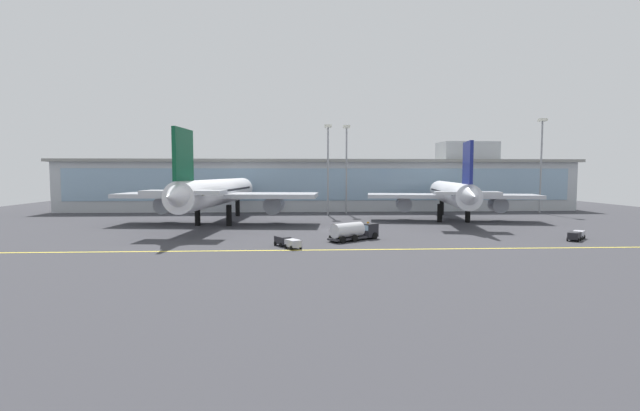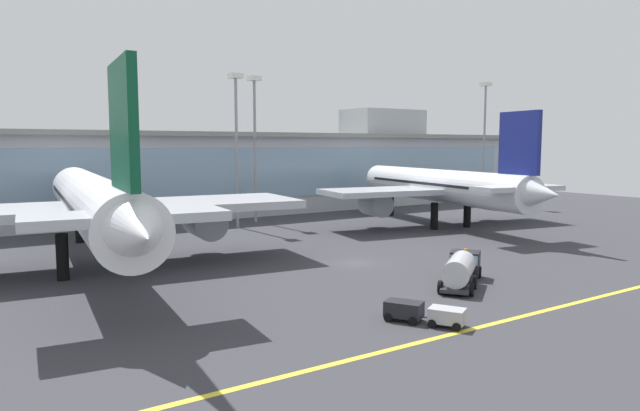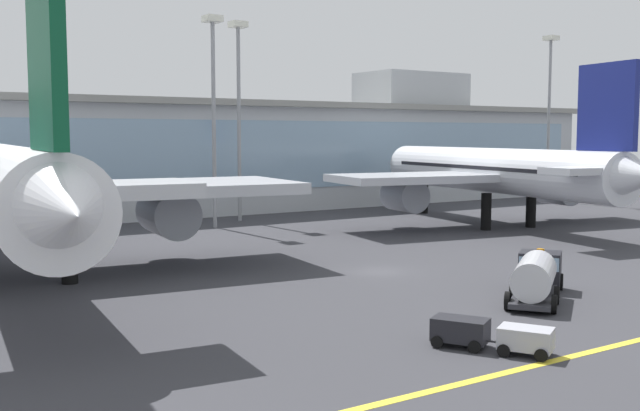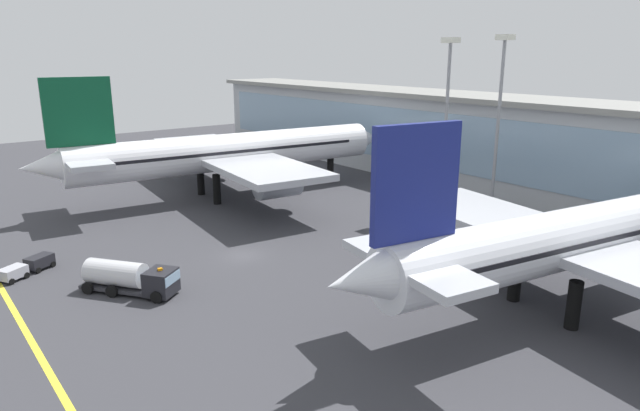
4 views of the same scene
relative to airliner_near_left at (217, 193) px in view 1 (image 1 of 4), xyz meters
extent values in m
plane|color=#38383D|center=(23.55, -11.63, -6.60)|extent=(203.16, 203.16, 0.00)
cube|color=yellow|center=(23.55, -33.63, -6.60)|extent=(162.53, 0.50, 0.01)
cube|color=#ADB2B7|center=(23.55, 34.87, 0.29)|extent=(145.11, 12.00, 13.79)
cube|color=#84A3BC|center=(23.55, 28.82, 0.98)|extent=(139.31, 0.20, 8.82)
cube|color=gray|center=(23.55, 34.87, 7.59)|extent=(148.11, 14.00, 0.80)
cube|color=#ADB2B7|center=(67.09, 36.87, 10.19)|extent=(16.00, 10.00, 6.00)
cylinder|color=black|center=(-3.57, -2.94, -4.44)|extent=(1.10, 1.10, 4.32)
cylinder|color=black|center=(2.87, -3.62, -4.44)|extent=(1.10, 1.10, 4.32)
cylinder|color=black|center=(1.92, 18.00, -4.44)|extent=(1.10, 1.10, 4.32)
cylinder|color=white|center=(0.04, 0.42, 0.15)|extent=(10.30, 46.83, 5.40)
cone|color=white|center=(2.68, 25.16, 0.15)|extent=(5.61, 5.37, 5.13)
cone|color=white|center=(-2.62, -24.59, 0.55)|extent=(5.19, 6.39, 4.59)
cube|color=#84A3BC|center=(2.31, 21.70, 1.09)|extent=(4.43, 4.19, 1.62)
cube|color=black|center=(0.04, 0.42, 0.55)|extent=(9.56, 39.43, 0.43)
cube|color=#B7BAC1|center=(0.04, 0.42, -0.53)|extent=(42.63, 15.52, 0.86)
cylinder|color=#999EA8|center=(-11.38, 3.32, -2.66)|extent=(4.40, 6.41, 3.78)
cylinder|color=#999EA8|center=(11.83, 0.85, -2.66)|extent=(4.40, 6.41, 3.78)
cube|color=#0C4C2D|center=(-2.12, -19.93, 7.16)|extent=(1.53, 8.40, 8.64)
cube|color=#B7BAC1|center=(-2.12, -19.93, 0.95)|extent=(13.81, 6.50, 0.69)
cylinder|color=black|center=(47.94, 1.50, -4.61)|extent=(1.10, 1.10, 3.97)
cylinder|color=black|center=(53.82, 0.51, -4.61)|extent=(1.10, 1.10, 3.97)
cylinder|color=black|center=(53.77, 18.26, -4.61)|extent=(1.10, 1.10, 3.97)
cylinder|color=silver|center=(51.38, 4.01, -0.39)|extent=(11.20, 38.33, 4.97)
cone|color=silver|center=(54.78, 24.23, -0.39)|extent=(5.40, 5.19, 4.72)
cone|color=silver|center=(47.94, -16.46, -0.02)|extent=(5.07, 6.09, 4.22)
cube|color=#84A3BC|center=(54.28, 21.26, 0.48)|extent=(4.25, 4.05, 1.49)
cube|color=black|center=(51.38, 4.01, -0.02)|extent=(10.24, 32.34, 0.40)
cube|color=#B7BAC1|center=(51.38, 4.01, -1.01)|extent=(38.37, 15.19, 0.79)
cylinder|color=#999EA8|center=(41.29, 7.09, -2.97)|extent=(4.25, 5.45, 3.48)
cylinder|color=#999EA8|center=(61.93, 3.63, -2.97)|extent=(4.25, 5.45, 3.48)
cube|color=navy|center=(48.61, -12.50, 6.07)|extent=(1.72, 6.85, 7.95)
cube|color=#B7BAC1|center=(48.61, -12.50, 0.35)|extent=(12.49, 6.11, 0.64)
cylinder|color=black|center=(27.72, -21.41, -6.05)|extent=(1.06, 0.89, 1.10)
cylinder|color=black|center=(29.26, -23.50, -6.05)|extent=(1.06, 0.89, 1.10)
cylinder|color=black|center=(24.10, -24.07, -6.05)|extent=(1.06, 0.89, 1.10)
cylinder|color=black|center=(25.64, -26.17, -6.05)|extent=(1.06, 0.89, 1.10)
cylinder|color=black|center=(22.07, -25.57, -6.05)|extent=(1.06, 0.89, 1.10)
cylinder|color=black|center=(23.61, -27.66, -6.05)|extent=(1.06, 0.89, 1.10)
cube|color=#2D2D33|center=(25.01, -25.01, -6.15)|extent=(7.48, 6.36, 0.30)
cube|color=black|center=(28.28, -22.62, -5.20)|extent=(3.43, 3.48, 2.20)
cube|color=#84A3BC|center=(28.28, -22.62, -4.72)|extent=(3.44, 3.45, 0.88)
cylinder|color=silver|center=(24.58, -25.33, -4.85)|extent=(5.86, 5.16, 2.30)
cube|color=orange|center=(28.28, -22.62, -3.98)|extent=(0.30, 0.40, 0.20)
cylinder|color=black|center=(13.34, -29.22, -6.30)|extent=(0.47, 0.62, 0.60)
cylinder|color=black|center=(14.64, -28.47, -6.30)|extent=(0.47, 0.62, 0.60)
cylinder|color=black|center=(14.25, -30.80, -6.30)|extent=(0.47, 0.62, 0.60)
cylinder|color=black|center=(15.55, -30.04, -6.30)|extent=(0.47, 0.62, 0.60)
cube|color=black|center=(14.44, -29.63, -5.75)|extent=(2.60, 3.00, 1.10)
cylinder|color=black|center=(14.92, -31.96, -6.30)|extent=(0.46, 0.61, 0.60)
cylinder|color=black|center=(16.22, -31.21, -6.30)|extent=(0.46, 0.61, 0.60)
cylinder|color=black|center=(15.77, -33.42, -6.30)|extent=(0.46, 0.61, 0.60)
cylinder|color=black|center=(17.06, -32.67, -6.30)|extent=(0.46, 0.61, 0.60)
cube|color=#A8A8B2|center=(15.99, -32.32, -5.80)|extent=(2.50, 2.83, 1.00)
cube|color=#2D2D33|center=(15.24, -31.02, -6.15)|extent=(0.39, 0.57, 0.08)
cylinder|color=black|center=(60.46, -28.35, -6.30)|extent=(0.56, 0.58, 0.60)
cylinder|color=black|center=(59.36, -27.33, -6.30)|extent=(0.56, 0.58, 0.60)
cylinder|color=black|center=(61.70, -27.02, -6.30)|extent=(0.56, 0.58, 0.60)
cylinder|color=black|center=(60.60, -25.99, -6.30)|extent=(0.56, 0.58, 0.60)
cube|color=black|center=(60.53, -27.17, -5.75)|extent=(2.87, 2.92, 1.10)
cylinder|color=black|center=(62.62, -26.03, -6.30)|extent=(0.54, 0.56, 0.60)
cylinder|color=black|center=(61.52, -25.01, -6.30)|extent=(0.54, 0.56, 0.60)
cylinder|color=black|center=(63.76, -24.80, -6.30)|extent=(0.54, 0.56, 0.60)
cylinder|color=black|center=(62.66, -23.78, -6.30)|extent=(0.54, 0.56, 0.60)
cube|color=#A8A8B2|center=(62.64, -24.90, -5.80)|extent=(2.73, 2.78, 1.00)
cube|color=#2D2D33|center=(61.62, -26.00, -6.15)|extent=(0.48, 0.51, 0.08)
cylinder|color=gray|center=(24.61, 19.35, 4.49)|extent=(0.44, 0.44, 22.19)
cube|color=silver|center=(24.61, 19.35, 15.94)|extent=(1.80, 1.80, 0.70)
cylinder|color=gray|center=(29.78, 23.50, 4.65)|extent=(0.44, 0.44, 22.51)
cube|color=silver|center=(29.78, 23.50, 16.26)|extent=(1.80, 1.80, 0.70)
cylinder|color=gray|center=(81.34, 21.49, 5.55)|extent=(0.44, 0.44, 24.31)
cube|color=silver|center=(81.34, 21.49, 18.06)|extent=(1.80, 1.80, 0.70)
camera|label=1|loc=(16.40, -97.21, 4.18)|focal=25.81mm
camera|label=2|loc=(-12.54, -59.82, 5.88)|focal=32.48mm
camera|label=3|loc=(-10.52, -55.49, 3.56)|focal=42.15mm
camera|label=4|loc=(73.39, -39.93, 14.49)|focal=31.58mm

